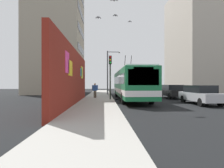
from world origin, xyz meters
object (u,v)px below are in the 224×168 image
parked_car_silver (200,94)px  parked_car_black (172,91)px  street_lamp (109,69)px  pedestrian_midblock (95,89)px  city_bus (130,83)px  traffic_light (110,70)px

parked_car_silver → parked_car_black: same height
parked_car_black → street_lamp: size_ratio=0.69×
pedestrian_midblock → street_lamp: bearing=-16.8°
parked_car_black → parked_car_silver: bearing=180.0°
pedestrian_midblock → street_lamp: (5.79, -1.75, 2.72)m
parked_car_black → pedestrian_midblock: size_ratio=2.71×
parked_car_silver → parked_car_black: 5.95m
city_bus → traffic_light: (-1.06, 2.15, 1.32)m
street_lamp → pedestrian_midblock: bearing=163.2°
parked_car_black → traffic_light: (-2.77, 7.35, 2.24)m
traffic_light → street_lamp: street_lamp is taller
city_bus → street_lamp: bearing=16.3°
city_bus → traffic_light: city_bus is taller
parked_car_black → street_lamp: (5.20, 7.22, 2.97)m
street_lamp → parked_car_silver: bearing=-147.1°
parked_car_silver → street_lamp: street_lamp is taller
parked_car_silver → traffic_light: bearing=66.6°
city_bus → parked_car_black: (1.71, -5.20, -0.91)m
city_bus → street_lamp: (6.92, 2.02, 2.06)m
parked_car_black → traffic_light: traffic_light is taller
parked_car_black → pedestrian_midblock: bearing=93.7°
city_bus → traffic_light: 2.74m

